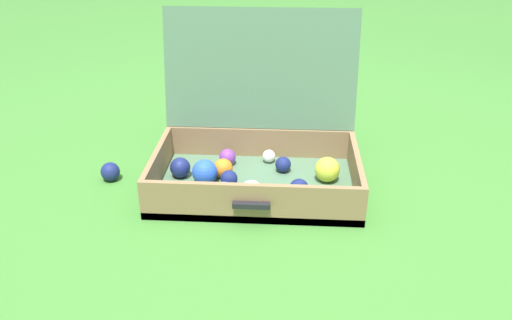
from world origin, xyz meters
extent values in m
plane|color=#3D7A2D|center=(0.00, 0.00, 0.00)|extent=(16.00, 16.00, 0.00)
cube|color=#4C7051|center=(-0.09, 0.01, 0.01)|extent=(0.67, 0.41, 0.03)
cube|color=olive|center=(-0.41, 0.01, 0.06)|extent=(0.02, 0.41, 0.13)
cube|color=olive|center=(0.24, 0.01, 0.06)|extent=(0.02, 0.41, 0.13)
cube|color=olive|center=(-0.09, -0.19, 0.06)|extent=(0.63, 0.02, 0.13)
cube|color=olive|center=(-0.09, 0.21, 0.06)|extent=(0.63, 0.02, 0.13)
cube|color=#4C7051|center=(-0.09, 0.25, 0.33)|extent=(0.67, 0.10, 0.41)
cube|color=black|center=(-0.09, -0.21, 0.07)|extent=(0.11, 0.02, 0.02)
sphere|color=navy|center=(0.00, 0.09, 0.05)|extent=(0.05, 0.05, 0.05)
sphere|color=blue|center=(-0.01, -0.13, 0.06)|extent=(0.07, 0.07, 0.07)
sphere|color=purple|center=(-0.20, 0.13, 0.05)|extent=(0.06, 0.06, 0.06)
sphere|color=navy|center=(-0.34, 0.03, 0.06)|extent=(0.07, 0.07, 0.07)
sphere|color=orange|center=(-0.20, 0.04, 0.06)|extent=(0.07, 0.07, 0.07)
sphere|color=white|center=(-0.09, -0.12, 0.06)|extent=(0.07, 0.07, 0.07)
sphere|color=white|center=(-0.05, 0.16, 0.05)|extent=(0.05, 0.05, 0.05)
sphere|color=blue|center=(-0.18, -0.11, 0.06)|extent=(0.06, 0.06, 0.06)
sphere|color=navy|center=(0.05, -0.08, 0.06)|extent=(0.06, 0.06, 0.06)
sphere|color=navy|center=(-0.17, -0.02, 0.05)|extent=(0.06, 0.06, 0.06)
sphere|color=#CCDB38|center=(0.15, 0.03, 0.07)|extent=(0.08, 0.08, 0.08)
sphere|color=blue|center=(-0.25, -0.01, 0.07)|extent=(0.08, 0.08, 0.08)
sphere|color=navy|center=(-0.59, 0.03, 0.03)|extent=(0.06, 0.06, 0.06)
camera|label=1|loc=(0.01, -1.50, 0.89)|focal=36.88mm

